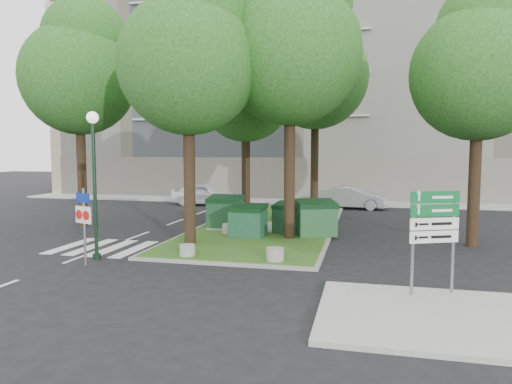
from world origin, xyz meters
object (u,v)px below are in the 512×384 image
(traffic_sign_pole, at_px, (84,216))
(car_silver, at_px, (351,198))
(tree_median_near_right, at_px, (293,40))
(tree_median_mid, at_px, (248,85))
(street_lamp, at_px, (94,167))
(bollard_left, at_px, (187,250))
(tree_median_near_left, at_px, (191,51))
(tree_street_right, at_px, (482,61))
(tree_median_far, at_px, (317,66))
(dumpster_b, at_px, (248,221))
(bollard_right, at_px, (275,254))
(car_white, at_px, (204,194))
(bollard_mid, at_px, (229,228))
(litter_bin, at_px, (326,217))
(dumpster_d, at_px, (316,218))
(directional_sign, at_px, (434,226))
(dumpster_c, at_px, (291,218))
(dumpster_a, at_px, (225,212))
(tree_street_left, at_px, (81,67))

(traffic_sign_pole, distance_m, car_silver, 18.56)
(tree_median_near_right, relative_size, tree_median_mid, 1.15)
(street_lamp, bearing_deg, bollard_left, 12.91)
(tree_median_near_right, bearing_deg, tree_median_near_left, -150.26)
(tree_street_right, xyz_separation_m, car_silver, (-4.94, 10.72, -6.27))
(tree_median_far, height_order, street_lamp, tree_median_far)
(car_silver, bearing_deg, tree_median_mid, 147.32)
(dumpster_b, relative_size, traffic_sign_pole, 0.63)
(bollard_right, xyz_separation_m, car_white, (-7.88, 15.07, 0.43))
(bollard_right, bearing_deg, bollard_left, 180.00)
(dumpster_b, bearing_deg, traffic_sign_pole, -119.43)
(bollard_mid, relative_size, litter_bin, 0.76)
(dumpster_d, relative_size, traffic_sign_pole, 0.79)
(tree_median_mid, distance_m, bollard_mid, 7.80)
(tree_median_mid, bearing_deg, directional_sign, -55.78)
(tree_median_far, height_order, dumpster_c, tree_median_far)
(bollard_right, height_order, bollard_mid, bollard_right)
(street_lamp, distance_m, directional_sign, 10.65)
(bollard_left, height_order, street_lamp, street_lamp)
(tree_median_mid, height_order, directional_sign, tree_median_mid)
(tree_street_right, relative_size, street_lamp, 2.04)
(dumpster_c, height_order, street_lamp, street_lamp)
(litter_bin, bearing_deg, dumpster_c, -116.77)
(tree_median_far, height_order, dumpster_b, tree_median_far)
(tree_median_near_right, relative_size, street_lamp, 2.32)
(bollard_mid, distance_m, car_white, 11.69)
(tree_street_right, relative_size, litter_bin, 13.79)
(tree_street_right, distance_m, car_white, 19.17)
(tree_median_mid, bearing_deg, traffic_sign_pole, -105.22)
(dumpster_b, relative_size, car_silver, 0.36)
(dumpster_a, height_order, traffic_sign_pole, traffic_sign_pole)
(dumpster_b, relative_size, dumpster_c, 0.96)
(directional_sign, bearing_deg, street_lamp, 147.20)
(tree_median_near_left, distance_m, street_lamp, 5.57)
(tree_street_right, bearing_deg, dumpster_b, -175.81)
(dumpster_a, height_order, bollard_mid, dumpster_a)
(tree_median_mid, xyz_separation_m, directional_sign, (7.52, -11.06, -5.17))
(tree_median_far, xyz_separation_m, tree_street_right, (6.80, -7.00, -1.34))
(tree_median_near_left, xyz_separation_m, bollard_left, (0.60, -2.06, -7.01))
(tree_median_near_left, bearing_deg, tree_street_left, 153.43)
(tree_median_near_left, distance_m, litter_bin, 10.03)
(tree_median_near_right, distance_m, directional_sign, 10.08)
(tree_median_far, distance_m, litter_bin, 8.75)
(tree_street_right, xyz_separation_m, dumpster_a, (-10.40, 1.37, -6.14))
(tree_median_far, relative_size, traffic_sign_pole, 4.85)
(tree_street_right, height_order, car_silver, tree_street_right)
(tree_median_near_right, bearing_deg, car_white, 125.19)
(litter_bin, distance_m, traffic_sign_pole, 11.61)
(tree_street_right, height_order, dumpster_d, tree_street_right)
(bollard_right, xyz_separation_m, street_lamp, (-6.00, -0.69, 2.78))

